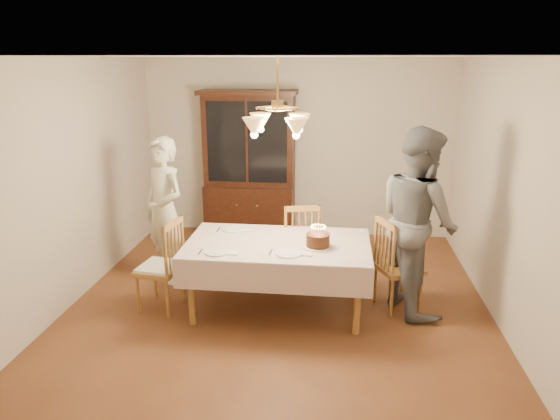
# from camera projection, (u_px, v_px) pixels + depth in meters

# --- Properties ---
(ground) EXTENTS (5.00, 5.00, 0.00)m
(ground) POSITION_uv_depth(u_px,v_px,m) (278.00, 308.00, 5.38)
(ground) COLOR #5C301A
(ground) RESTS_ON ground
(room_shell) EXTENTS (5.00, 5.00, 5.00)m
(room_shell) POSITION_uv_depth(u_px,v_px,m) (278.00, 164.00, 4.92)
(room_shell) COLOR white
(room_shell) RESTS_ON ground
(dining_table) EXTENTS (1.90, 1.10, 0.76)m
(dining_table) POSITION_uv_depth(u_px,v_px,m) (278.00, 249.00, 5.18)
(dining_table) COLOR #92602A
(dining_table) RESTS_ON ground
(china_hutch) EXTENTS (1.38, 0.54, 2.16)m
(china_hutch) POSITION_uv_depth(u_px,v_px,m) (249.00, 168.00, 7.30)
(china_hutch) COLOR black
(china_hutch) RESTS_ON ground
(chair_far_side) EXTENTS (0.51, 0.50, 1.00)m
(chair_far_side) POSITION_uv_depth(u_px,v_px,m) (300.00, 247.00, 5.92)
(chair_far_side) COLOR #92602A
(chair_far_side) RESTS_ON ground
(chair_left_end) EXTENTS (0.48, 0.50, 1.00)m
(chair_left_end) POSITION_uv_depth(u_px,v_px,m) (160.00, 269.00, 5.27)
(chair_left_end) COLOR #92602A
(chair_left_end) RESTS_ON ground
(chair_right_end) EXTENTS (0.56, 0.57, 1.00)m
(chair_right_end) POSITION_uv_depth(u_px,v_px,m) (397.00, 269.00, 5.30)
(chair_right_end) COLOR #92602A
(chair_right_end) RESTS_ON ground
(elderly_woman) EXTENTS (0.76, 0.71, 1.74)m
(elderly_woman) POSITION_uv_depth(u_px,v_px,m) (165.00, 211.00, 5.85)
(elderly_woman) COLOR #F2E9CC
(elderly_woman) RESTS_ON ground
(adult_in_grey) EXTENTS (1.03, 1.15, 1.95)m
(adult_in_grey) POSITION_uv_depth(u_px,v_px,m) (418.00, 221.00, 5.16)
(adult_in_grey) COLOR slate
(adult_in_grey) RESTS_ON ground
(birthday_cake) EXTENTS (0.30, 0.30, 0.22)m
(birthday_cake) POSITION_uv_depth(u_px,v_px,m) (318.00, 241.00, 5.02)
(birthday_cake) COLOR white
(birthday_cake) RESTS_ON dining_table
(place_setting_near_left) EXTENTS (0.39, 0.24, 0.02)m
(place_setting_near_left) POSITION_uv_depth(u_px,v_px,m) (218.00, 252.00, 4.89)
(place_setting_near_left) COLOR white
(place_setting_near_left) RESTS_ON dining_table
(place_setting_near_right) EXTENTS (0.42, 0.27, 0.02)m
(place_setting_near_right) POSITION_uv_depth(u_px,v_px,m) (290.00, 253.00, 4.86)
(place_setting_near_right) COLOR white
(place_setting_near_right) RESTS_ON dining_table
(place_setting_far_left) EXTENTS (0.37, 0.23, 0.02)m
(place_setting_far_left) POSITION_uv_depth(u_px,v_px,m) (234.00, 229.00, 5.53)
(place_setting_far_left) COLOR white
(place_setting_far_left) RESTS_ON dining_table
(chandelier) EXTENTS (0.62, 0.62, 0.73)m
(chandelier) POSITION_uv_depth(u_px,v_px,m) (278.00, 124.00, 4.81)
(chandelier) COLOR #BF8C3F
(chandelier) RESTS_ON ground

